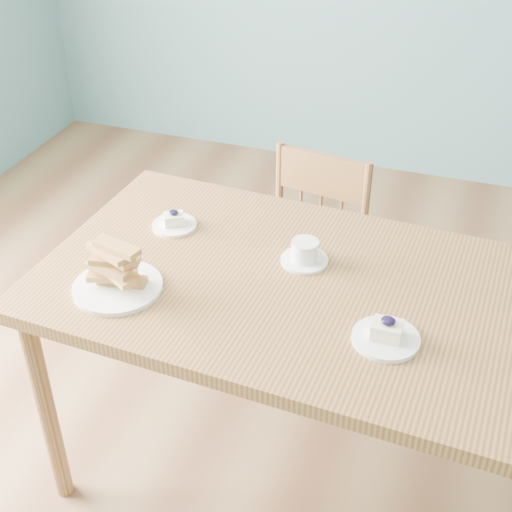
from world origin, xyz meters
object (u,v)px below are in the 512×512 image
at_px(cheesecake_plate_near, 386,335).
at_px(biscotti_plate, 116,274).
at_px(dining_chair, 305,264).
at_px(dining_table, 303,306).
at_px(cheesecake_plate_far, 174,223).
at_px(coffee_cup, 305,253).

height_order(cheesecake_plate_near, biscotti_plate, biscotti_plate).
bearing_deg(dining_chair, dining_table, -66.59).
distance_m(dining_chair, cheesecake_plate_far, 0.67).
distance_m(coffee_cup, biscotti_plate, 0.54).
distance_m(dining_chair, coffee_cup, 0.65).
bearing_deg(dining_chair, cheesecake_plate_far, -115.96).
distance_m(dining_chair, cheesecake_plate_near, 0.95).
bearing_deg(dining_chair, biscotti_plate, -103.34).
distance_m(cheesecake_plate_near, biscotti_plate, 0.74).
xyz_separation_m(dining_table, coffee_cup, (-0.03, 0.10, 0.11)).
distance_m(dining_chair, biscotti_plate, 0.95).
bearing_deg(coffee_cup, cheesecake_plate_near, -26.87).
xyz_separation_m(cheesecake_plate_near, biscotti_plate, (-0.74, -0.03, 0.03)).
xyz_separation_m(cheesecake_plate_near, coffee_cup, (-0.29, 0.27, 0.01)).
relative_size(cheesecake_plate_near, cheesecake_plate_far, 1.24).
height_order(dining_table, dining_chair, dining_chair).
relative_size(dining_chair, biscotti_plate, 3.41).
bearing_deg(biscotti_plate, dining_table, 21.56).
distance_m(cheesecake_plate_far, coffee_cup, 0.44).
bearing_deg(dining_table, biscotti_plate, -155.28).
distance_m(cheesecake_plate_far, biscotti_plate, 0.35).
relative_size(dining_chair, coffee_cup, 6.10).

